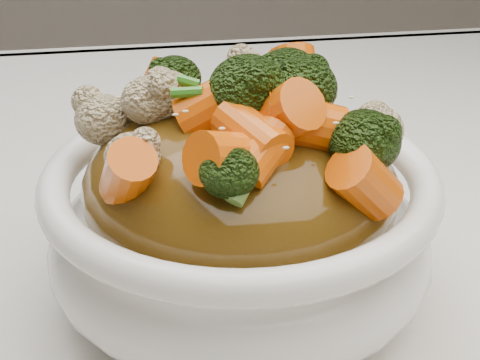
{
  "coord_description": "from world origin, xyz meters",
  "views": [
    {
      "loc": [
        -0.11,
        -0.4,
        1.01
      ],
      "look_at": [
        -0.06,
        -0.06,
        0.82
      ],
      "focal_mm": 55.0,
      "sensor_mm": 36.0,
      "label": 1
    }
  ],
  "objects": [
    {
      "name": "scallions",
      "position": [
        -0.06,
        -0.06,
        0.88
      ],
      "size": [
        0.15,
        0.15,
        0.02
      ],
      "primitive_type": null,
      "rotation": [
        0.0,
        0.0,
        0.26
      ],
      "color": "#2C7B1C",
      "rests_on": "sauce_base"
    },
    {
      "name": "cauliflower",
      "position": [
        -0.06,
        -0.06,
        0.88
      ],
      "size": [
        0.2,
        0.2,
        0.03
      ],
      "primitive_type": null,
      "rotation": [
        0.0,
        0.0,
        0.26
      ],
      "color": "#CFBC8D",
      "rests_on": "sauce_base"
    },
    {
      "name": "carrots",
      "position": [
        -0.06,
        -0.06,
        0.88
      ],
      "size": [
        0.2,
        0.2,
        0.05
      ],
      "primitive_type": null,
      "rotation": [
        0.0,
        0.0,
        0.26
      ],
      "color": "#E85D07",
      "rests_on": "sauce_base"
    },
    {
      "name": "broccoli",
      "position": [
        -0.06,
        -0.06,
        0.88
      ],
      "size": [
        0.2,
        0.2,
        0.04
      ],
      "primitive_type": null,
      "rotation": [
        0.0,
        0.0,
        0.26
      ],
      "color": "black",
      "rests_on": "sauce_base"
    },
    {
      "name": "tablecloth",
      "position": [
        0.0,
        0.0,
        0.73
      ],
      "size": [
        1.2,
        0.8,
        0.04
      ],
      "primitive_type": "cube",
      "color": "silver",
      "rests_on": "dining_table"
    },
    {
      "name": "sauce_base",
      "position": [
        -0.06,
        -0.06,
        0.82
      ],
      "size": [
        0.2,
        0.2,
        0.09
      ],
      "primitive_type": "ellipsoid",
      "rotation": [
        0.0,
        0.0,
        0.26
      ],
      "color": "#4E340D",
      "rests_on": "bowl"
    },
    {
      "name": "bowl",
      "position": [
        -0.06,
        -0.06,
        0.79
      ],
      "size": [
        0.26,
        0.26,
        0.08
      ],
      "primitive_type": null,
      "rotation": [
        0.0,
        0.0,
        0.26
      ],
      "color": "white",
      "rests_on": "tablecloth"
    },
    {
      "name": "sesame_seeds",
      "position": [
        -0.06,
        -0.06,
        0.88
      ],
      "size": [
        0.18,
        0.18,
        0.01
      ],
      "primitive_type": null,
      "rotation": [
        0.0,
        0.0,
        0.26
      ],
      "color": "beige",
      "rests_on": "sauce_base"
    }
  ]
}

